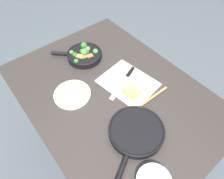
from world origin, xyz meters
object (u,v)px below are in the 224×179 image
at_px(skillet_broccoli, 84,55).
at_px(wooden_spoon, 139,106).
at_px(cheese_block, 132,91).
at_px(dinner_plate_stack, 72,94).
at_px(skillet_eggs, 136,131).
at_px(grater_knife, 126,78).

relative_size(skillet_broccoli, wooden_spoon, 0.82).
height_order(cheese_block, dinner_plate_stack, cheese_block).
bearing_deg(cheese_block, skillet_eggs, 142.18).
height_order(skillet_broccoli, cheese_block, skillet_broccoli).
relative_size(skillet_broccoli, skillet_eggs, 0.76).
height_order(wooden_spoon, grater_knife, grater_knife).
height_order(grater_knife, cheese_block, cheese_block).
relative_size(skillet_eggs, dinner_plate_stack, 1.77).
relative_size(skillet_broccoli, dinner_plate_stack, 1.35).
height_order(skillet_eggs, grater_knife, skillet_eggs).
height_order(skillet_eggs, wooden_spoon, skillet_eggs).
xyz_separation_m(cheese_block, dinner_plate_stack, (0.22, 0.28, -0.01)).
bearing_deg(dinner_plate_stack, grater_knife, -107.86).
height_order(skillet_broccoli, dinner_plate_stack, skillet_broccoli).
bearing_deg(wooden_spoon, skillet_broccoli, -88.82).
bearing_deg(cheese_block, grater_knife, -24.51).
xyz_separation_m(skillet_eggs, grater_knife, (0.32, -0.21, -0.01)).
height_order(skillet_broccoli, skillet_eggs, skillet_broccoli).
xyz_separation_m(wooden_spoon, cheese_block, (0.10, -0.03, 0.01)).
xyz_separation_m(skillet_eggs, wooden_spoon, (0.11, -0.13, -0.01)).
xyz_separation_m(skillet_broccoli, cheese_block, (-0.45, -0.04, -0.01)).
distance_m(wooden_spoon, grater_knife, 0.23).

